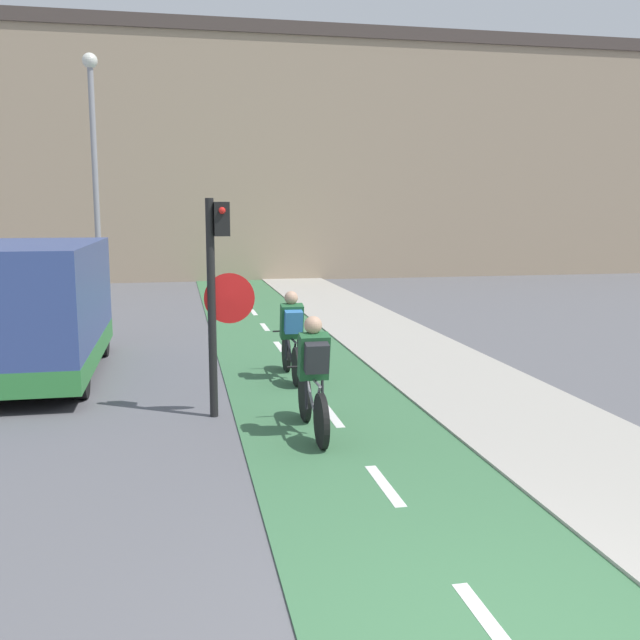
{
  "coord_description": "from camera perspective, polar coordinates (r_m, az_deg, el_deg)",
  "views": [
    {
      "loc": [
        -1.97,
        -3.55,
        2.75
      ],
      "look_at": [
        0.0,
        6.31,
        1.2
      ],
      "focal_mm": 40.0,
      "sensor_mm": 36.0,
      "label": 1
    }
  ],
  "objects": [
    {
      "name": "cyclist_near",
      "position": [
        8.71,
        -0.53,
        -4.77
      ],
      "size": [
        0.46,
        1.76,
        1.49
      ],
      "color": "black",
      "rests_on": "ground_plane"
    },
    {
      "name": "street_lamp_far",
      "position": [
        18.46,
        -17.6,
        12.13
      ],
      "size": [
        0.36,
        0.36,
        6.44
      ],
      "color": "gray",
      "rests_on": "ground_plane"
    },
    {
      "name": "traffic_light_pole",
      "position": [
        9.46,
        -8.17,
        2.98
      ],
      "size": [
        0.67,
        0.25,
        2.91
      ],
      "color": "black",
      "rests_on": "ground_plane"
    },
    {
      "name": "building_row_background",
      "position": [
        30.74,
        -7.78,
        12.78
      ],
      "size": [
        60.0,
        5.2,
        9.87
      ],
      "color": "gray",
      "rests_on": "ground_plane"
    },
    {
      "name": "van",
      "position": [
        12.64,
        -22.01,
        0.61
      ],
      "size": [
        2.07,
        4.88,
        2.22
      ],
      "color": "#334784",
      "rests_on": "ground_plane"
    },
    {
      "name": "cyclist_far",
      "position": [
        11.6,
        -2.29,
        -1.4
      ],
      "size": [
        0.46,
        1.71,
        1.46
      ],
      "color": "black",
      "rests_on": "ground_plane"
    }
  ]
}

